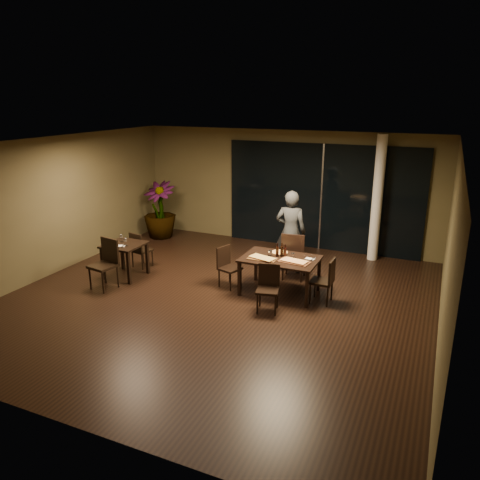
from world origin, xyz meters
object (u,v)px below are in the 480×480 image
at_px(chair_side_far, 139,248).
at_px(bottle_c, 282,250).
at_px(main_table, 280,261).
at_px(chair_main_right, 326,279).
at_px(chair_main_left, 227,264).
at_px(bottle_b, 285,251).
at_px(diner, 291,232).
at_px(side_table, 124,249).
at_px(potted_plant, 160,210).
at_px(chair_main_near, 268,285).
at_px(bottle_a, 277,250).
at_px(chair_main_far, 293,254).
at_px(chair_side_near, 106,261).

relative_size(chair_side_far, bottle_c, 2.97).
relative_size(main_table, chair_main_right, 1.68).
xyz_separation_m(chair_main_left, bottle_b, (1.21, 0.11, 0.42)).
xyz_separation_m(diner, bottle_c, (0.20, -1.18, -0.04)).
xyz_separation_m(side_table, potted_plant, (-0.94, 2.84, 0.16)).
distance_m(chair_main_near, potted_plant, 5.41).
relative_size(diner, bottle_a, 6.82).
relative_size(chair_main_left, bottle_a, 3.12).
height_order(chair_main_far, bottle_c, chair_main_far).
bearing_deg(chair_main_far, side_table, 13.56).
relative_size(chair_main_near, potted_plant, 0.55).
height_order(potted_plant, bottle_a, potted_plant).
bearing_deg(chair_side_near, chair_main_far, 39.36).
distance_m(chair_main_left, bottle_b, 1.28).
bearing_deg(bottle_a, chair_side_far, 179.62).
bearing_deg(bottle_b, chair_side_far, 179.10).
distance_m(bottle_a, bottle_b, 0.18).
height_order(chair_main_left, chair_main_right, chair_main_right).
bearing_deg(bottle_b, bottle_c, 141.59).
relative_size(main_table, chair_main_left, 1.76).
distance_m(main_table, bottle_c, 0.24).
bearing_deg(main_table, bottle_c, 93.38).
height_order(main_table, chair_main_far, chair_main_far).
distance_m(chair_side_far, bottle_b, 3.55).
distance_m(side_table, chair_side_far, 0.60).
bearing_deg(side_table, chair_main_far, 20.60).
bearing_deg(side_table, chair_side_far, 93.27).
relative_size(chair_main_far, bottle_c, 3.74).
bearing_deg(chair_main_far, potted_plant, -26.59).
height_order(side_table, chair_side_far, chair_side_far).
bearing_deg(chair_side_far, chair_main_near, 177.54).
xyz_separation_m(chair_side_near, diner, (3.17, 2.43, 0.35)).
relative_size(chair_side_far, chair_side_near, 0.82).
bearing_deg(chair_main_right, bottle_b, -96.57).
bearing_deg(chair_main_right, side_table, -83.93).
bearing_deg(chair_main_right, main_table, -94.35).
xyz_separation_m(main_table, diner, (-0.20, 1.28, 0.25)).
relative_size(chair_main_far, diner, 0.57).
distance_m(main_table, chair_main_near, 0.83).
relative_size(chair_main_far, potted_plant, 0.68).
bearing_deg(potted_plant, side_table, -71.67).
xyz_separation_m(chair_main_near, chair_side_far, (-3.49, 0.88, -0.02)).
xyz_separation_m(main_table, bottle_c, (-0.01, 0.10, 0.22)).
relative_size(chair_main_left, chair_main_right, 0.95).
xyz_separation_m(side_table, chair_side_far, (-0.03, 0.58, -0.15)).
relative_size(diner, potted_plant, 1.19).
relative_size(chair_main_right, potted_plant, 0.57).
xyz_separation_m(chair_main_left, bottle_a, (1.04, 0.15, 0.41)).
height_order(chair_main_right, chair_side_far, chair_main_right).
distance_m(potted_plant, bottle_c, 4.88).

